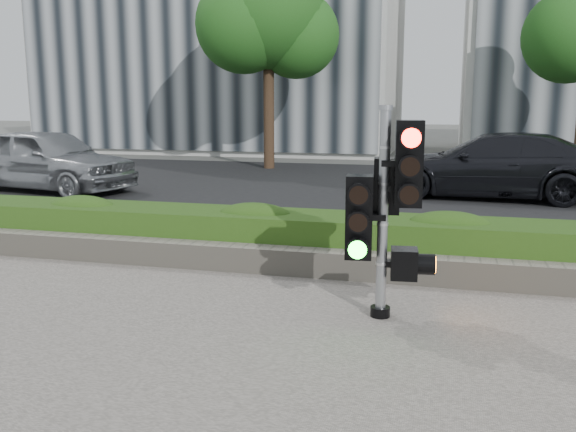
{
  "coord_description": "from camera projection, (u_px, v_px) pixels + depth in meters",
  "views": [
    {
      "loc": [
        1.43,
        -5.62,
        2.25
      ],
      "look_at": [
        -0.2,
        0.6,
        1.05
      ],
      "focal_mm": 38.0,
      "sensor_mm": 36.0,
      "label": 1
    }
  ],
  "objects": [
    {
      "name": "curb",
      "position": [
        344.0,
        251.0,
        9.1
      ],
      "size": [
        60.0,
        0.25,
        0.12
      ],
      "primitive_type": "cube",
      "color": "gray",
      "rests_on": "ground"
    },
    {
      "name": "car_silver",
      "position": [
        48.0,
        159.0,
        15.46
      ],
      "size": [
        5.01,
        2.78,
        1.61
      ],
      "primitive_type": "imported",
      "rotation": [
        0.0,
        0.0,
        1.38
      ],
      "color": "#9DA0A4",
      "rests_on": "road"
    },
    {
      "name": "hedge",
      "position": [
        337.0,
        240.0,
        8.47
      ],
      "size": [
        12.0,
        1.0,
        0.68
      ],
      "primitive_type": "cube",
      "color": "#477D26",
      "rests_on": "sidewalk"
    },
    {
      "name": "tree_left",
      "position": [
        268.0,
        17.0,
        20.15
      ],
      "size": [
        4.61,
        4.03,
        7.34
      ],
      "color": "black",
      "rests_on": "ground"
    },
    {
      "name": "traffic_signal",
      "position": [
        386.0,
        202.0,
        6.24
      ],
      "size": [
        0.78,
        0.6,
        2.2
      ],
      "rotation": [
        0.0,
        0.0,
        0.11
      ],
      "color": "black",
      "rests_on": "sidewalk"
    },
    {
      "name": "car_dark",
      "position": [
        492.0,
        165.0,
        14.38
      ],
      "size": [
        5.48,
        2.62,
        1.54
      ],
      "primitive_type": "imported",
      "rotation": [
        0.0,
        0.0,
        -1.66
      ],
      "color": "black",
      "rests_on": "road"
    },
    {
      "name": "stone_wall",
      "position": [
        328.0,
        263.0,
        7.88
      ],
      "size": [
        12.0,
        0.32,
        0.34
      ],
      "primitive_type": "cube",
      "color": "gray",
      "rests_on": "sidewalk"
    },
    {
      "name": "road",
      "position": [
        388.0,
        191.0,
        15.62
      ],
      "size": [
        60.0,
        13.0,
        0.02
      ],
      "primitive_type": "cube",
      "color": "black",
      "rests_on": "ground"
    },
    {
      "name": "ground",
      "position": [
        292.0,
        330.0,
        6.11
      ],
      "size": [
        120.0,
        120.0,
        0.0
      ],
      "primitive_type": "plane",
      "color": "#51514C",
      "rests_on": "ground"
    }
  ]
}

